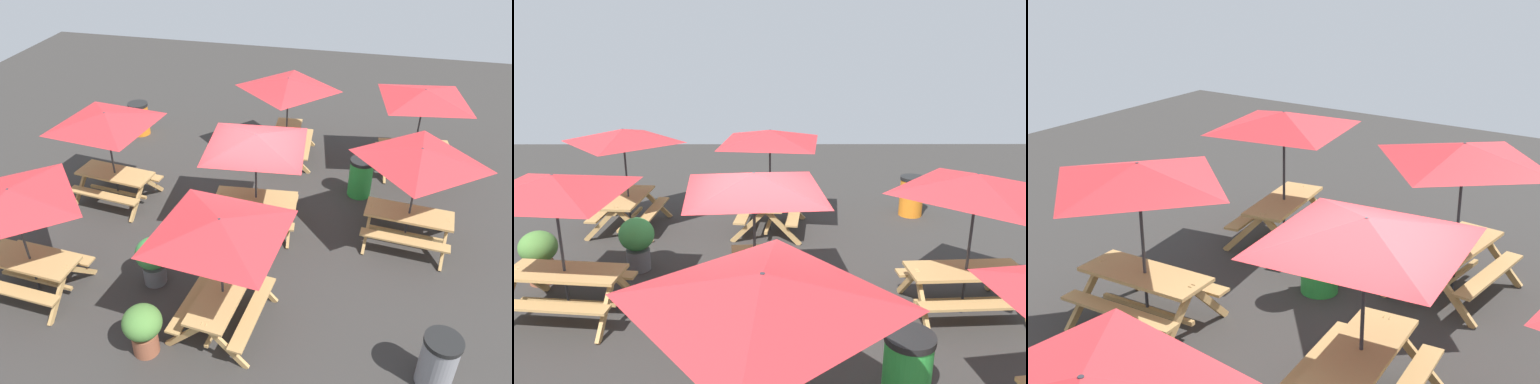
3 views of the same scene
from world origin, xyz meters
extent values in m
plane|color=#33302D|center=(0.00, 0.00, 0.00)|extent=(25.79, 25.79, 0.00)
cube|color=tan|center=(-0.03, 0.19, 0.74)|extent=(1.85, 0.86, 0.05)
cube|color=tan|center=(0.02, -0.36, 0.45)|extent=(1.82, 0.42, 0.04)
cube|color=tan|center=(-0.08, 0.74, 0.45)|extent=(1.82, 0.42, 0.04)
cube|color=tan|center=(-0.78, -0.24, 0.37)|extent=(0.13, 0.80, 0.81)
cube|color=tan|center=(-0.84, 0.49, 0.37)|extent=(0.13, 0.80, 0.81)
cube|color=tan|center=(0.78, -0.10, 0.37)|extent=(0.13, 0.80, 0.81)
cube|color=tan|center=(0.71, 0.62, 0.37)|extent=(0.13, 0.80, 0.81)
cube|color=tan|center=(-0.03, 0.19, 0.22)|extent=(1.56, 0.21, 0.06)
cylinder|color=#2D2D33|center=(-0.03, 0.19, 1.15)|extent=(0.04, 0.04, 2.30)
pyramid|color=red|center=(-0.03, 0.19, 2.16)|extent=(2.82, 2.82, 0.28)
cube|color=tan|center=(3.47, -0.06, 0.74)|extent=(1.87, 0.91, 0.05)
cube|color=tan|center=(3.41, -0.61, 0.45)|extent=(1.82, 0.48, 0.04)
cube|color=tan|center=(3.54, 0.49, 0.45)|extent=(1.82, 0.48, 0.04)
cube|color=tan|center=(2.66, -0.33, 0.37)|extent=(0.16, 0.80, 0.81)
cube|color=tan|center=(2.74, 0.40, 0.37)|extent=(0.16, 0.80, 0.81)
cube|color=tan|center=(4.20, -0.52, 0.37)|extent=(0.16, 0.80, 0.81)
cube|color=tan|center=(4.29, 0.21, 0.37)|extent=(0.16, 0.80, 0.81)
cube|color=tan|center=(3.47, -0.06, 0.22)|extent=(1.56, 0.26, 0.06)
cylinder|color=#2D2D33|center=(3.47, -0.06, 1.15)|extent=(0.04, 0.04, 2.30)
pyramid|color=red|center=(3.47, -0.06, 2.16)|extent=(2.81, 2.81, 0.28)
cube|color=tan|center=(3.59, 3.14, 0.74)|extent=(1.85, 0.83, 0.05)
cube|color=tan|center=(3.55, 2.59, 0.45)|extent=(1.81, 0.39, 0.04)
cube|color=tan|center=(3.63, 3.69, 0.45)|extent=(1.81, 0.39, 0.04)
cube|color=tan|center=(2.78, 2.83, 0.37)|extent=(0.12, 0.80, 0.81)
cube|color=tan|center=(2.84, 3.56, 0.37)|extent=(0.12, 0.80, 0.81)
cube|color=tan|center=(4.34, 2.72, 0.37)|extent=(0.12, 0.80, 0.81)
cube|color=tan|center=(4.39, 3.45, 0.37)|extent=(0.12, 0.80, 0.81)
cube|color=tan|center=(3.59, 3.14, 0.22)|extent=(1.56, 0.18, 0.06)
cylinder|color=#2D2D33|center=(3.59, 3.14, 1.15)|extent=(0.04, 0.04, 2.30)
pyramid|color=red|center=(3.59, 3.14, 2.16)|extent=(2.14, 2.14, 0.28)
cube|color=tan|center=(-0.14, 3.12, 0.74)|extent=(0.89, 1.86, 0.05)
cube|color=tan|center=(0.41, 3.06, 0.45)|extent=(0.45, 1.82, 0.04)
cube|color=tan|center=(-0.69, 3.18, 0.45)|extent=(0.45, 1.82, 0.04)
cube|color=tan|center=(0.14, 2.31, 0.37)|extent=(0.80, 0.15, 0.81)
cube|color=tan|center=(-0.59, 2.39, 0.37)|extent=(0.80, 0.15, 0.81)
cube|color=tan|center=(0.31, 3.86, 0.37)|extent=(0.80, 0.15, 0.81)
cube|color=tan|center=(-0.14, 3.12, 0.22)|extent=(0.24, 1.56, 0.06)
cylinder|color=#2D2D33|center=(-0.14, 3.12, 1.15)|extent=(0.04, 0.04, 2.30)
pyramid|color=red|center=(-0.14, 3.12, 2.16)|extent=(2.81, 2.81, 0.28)
cube|color=tan|center=(-0.11, -3.10, 0.74)|extent=(0.80, 1.84, 0.05)
cube|color=tan|center=(0.44, -3.07, 0.45)|extent=(0.36, 1.81, 0.04)
cube|color=tan|center=(-0.66, -3.13, 0.45)|extent=(0.36, 1.81, 0.04)
cube|color=tan|center=(0.30, -3.86, 0.37)|extent=(0.80, 0.10, 0.81)
cube|color=tan|center=(-0.43, -3.90, 0.37)|extent=(0.80, 0.10, 0.81)
cube|color=tan|center=(0.21, -2.30, 0.37)|extent=(0.80, 0.10, 0.81)
cube|color=tan|center=(-0.52, -2.34, 0.37)|extent=(0.80, 0.10, 0.81)
cube|color=tan|center=(-0.11, -3.10, 0.22)|extent=(0.16, 1.56, 0.06)
cylinder|color=#2D2D33|center=(-0.11, -3.10, 1.15)|extent=(0.04, 0.04, 2.30)
pyramid|color=red|center=(-0.11, -3.10, 2.16)|extent=(2.11, 2.11, 0.28)
pyramid|color=red|center=(-3.30, 0.03, 2.16)|extent=(2.20, 2.20, 0.28)
cylinder|color=orange|center=(4.45, -3.51, 0.45)|extent=(0.56, 0.56, 0.90)
cylinder|color=black|center=(4.45, -3.51, 0.94)|extent=(0.59, 0.59, 0.08)
cylinder|color=green|center=(-2.22, -1.63, 0.45)|extent=(0.56, 0.56, 0.90)
cylinder|color=black|center=(-2.22, -1.63, 0.94)|extent=(0.59, 0.59, 0.08)
cylinder|color=#59595B|center=(1.47, 2.42, 0.20)|extent=(0.44, 0.44, 0.40)
ellipsoid|color=#3D8C42|center=(1.47, 2.42, 0.71)|extent=(0.65, 0.65, 0.62)
cylinder|color=#935138|center=(0.96, 4.03, 0.20)|extent=(0.44, 0.44, 0.40)
ellipsoid|color=#4C7F38|center=(0.96, 4.03, 0.68)|extent=(0.66, 0.66, 0.56)
camera|label=1|loc=(-2.12, 9.02, 6.88)|focal=35.00mm
camera|label=2|loc=(-7.12, -0.03, 4.22)|focal=35.00mm
camera|label=3|loc=(6.02, 3.20, 4.95)|focal=50.00mm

